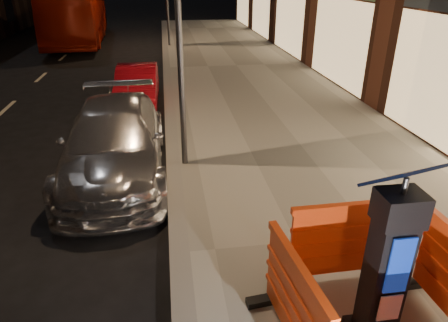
{
  "coord_description": "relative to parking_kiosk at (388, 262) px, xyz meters",
  "views": [
    {
      "loc": [
        -0.03,
        -4.71,
        3.86
      ],
      "look_at": [
        0.8,
        1.0,
        1.1
      ],
      "focal_mm": 32.0,
      "sensor_mm": 36.0,
      "label": 1
    }
  ],
  "objects": [
    {
      "name": "kerb",
      "position": [
        -2.08,
        1.77,
        -1.11
      ],
      "size": [
        0.3,
        60.0,
        0.15
      ],
      "primitive_type": "cube",
      "color": "slate",
      "rests_on": "ground"
    },
    {
      "name": "street_lamp_mid",
      "position": [
        -1.83,
        4.77,
        1.97
      ],
      "size": [
        0.12,
        0.12,
        6.0
      ],
      "primitive_type": "cylinder",
      "color": "#3F3F44",
      "rests_on": "sidewalk"
    },
    {
      "name": "ground_plane",
      "position": [
        -2.08,
        1.77,
        -1.18
      ],
      "size": [
        120.0,
        120.0,
        0.0
      ],
      "primitive_type": "plane",
      "color": "black",
      "rests_on": "ground"
    },
    {
      "name": "sidewalk",
      "position": [
        0.92,
        1.77,
        -1.11
      ],
      "size": [
        6.0,
        60.0,
        0.15
      ],
      "primitive_type": "cube",
      "color": "gray",
      "rests_on": "ground"
    },
    {
      "name": "car_silver",
      "position": [
        -3.25,
        4.81,
        -1.18
      ],
      "size": [
        2.11,
        4.96,
        1.43
      ],
      "primitive_type": "imported",
      "rotation": [
        0.0,
        0.0,
        0.02
      ],
      "color": "#B6B6BB",
      "rests_on": "ground"
    },
    {
      "name": "barrier_kerbside",
      "position": [
        -0.95,
        0.0,
        -0.46
      ],
      "size": [
        0.76,
        1.53,
        1.15
      ],
      "primitive_type": "cube",
      "rotation": [
        0.0,
        0.0,
        1.67
      ],
      "color": "#EA4212",
      "rests_on": "sidewalk"
    },
    {
      "name": "car_red",
      "position": [
        -3.04,
        9.73,
        -1.18
      ],
      "size": [
        1.28,
        3.57,
        1.17
      ],
      "primitive_type": "imported",
      "rotation": [
        0.0,
        0.0,
        -0.01
      ],
      "color": "#A40B16",
      "rests_on": "ground"
    },
    {
      "name": "bus_doubledecker",
      "position": [
        -7.05,
        22.79,
        -1.18
      ],
      "size": [
        3.42,
        11.33,
        3.11
      ],
      "primitive_type": "imported",
      "rotation": [
        0.0,
        0.0,
        0.07
      ],
      "color": "#941404",
      "rests_on": "ground"
    },
    {
      "name": "parking_kiosk",
      "position": [
        0.0,
        0.0,
        0.0
      ],
      "size": [
        0.69,
        0.69,
        2.06
      ],
      "primitive_type": "cube",
      "rotation": [
        0.0,
        0.0,
        0.07
      ],
      "color": "black",
      "rests_on": "sidewalk"
    },
    {
      "name": "barrier_back",
      "position": [
        0.0,
        0.95,
        -0.46
      ],
      "size": [
        1.49,
        0.63,
        1.15
      ],
      "primitive_type": "cube",
      "rotation": [
        0.0,
        0.0,
        0.02
      ],
      "color": "#EA4212",
      "rests_on": "sidewalk"
    }
  ]
}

